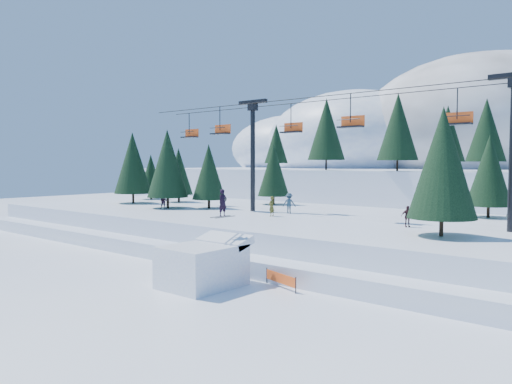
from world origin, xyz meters
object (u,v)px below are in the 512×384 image
Objects in this scene: jump_kicker at (204,264)px; banner_far at (349,282)px; banner_near at (281,279)px; chairlift at (348,134)px.

jump_kicker reaches higher than banner_far.
banner_near and banner_far have the same top height.
chairlift is (0.15, 15.93, 8.04)m from jump_kicker.
banner_near is (3.45, -13.49, -8.78)m from chairlift.
jump_kicker is at bearing -149.80° from banner_far.
jump_kicker is at bearing -145.91° from banner_near.
banner_near is at bearing 34.09° from jump_kicker.
chairlift reaches higher than banner_near.
jump_kicker is 1.95× the size of banner_far.
jump_kicker is 2.00× the size of banner_near.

